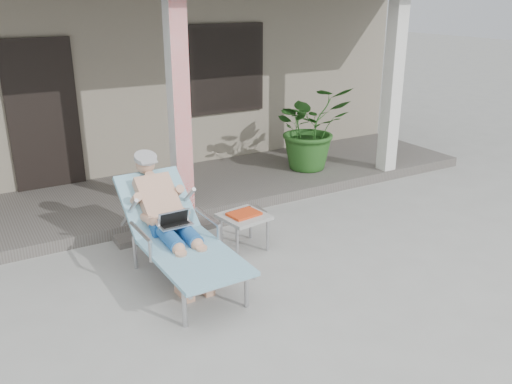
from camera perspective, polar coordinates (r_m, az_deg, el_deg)
ground at (r=5.47m, az=1.48°, el=-10.64°), size 60.00×60.00×0.00m
house at (r=10.83m, az=-17.23°, el=13.28°), size 10.40×5.40×3.30m
porch_deck at (r=7.90m, az=-9.97°, el=-0.34°), size 10.00×2.00×0.15m
porch_step at (r=6.92m, az=-6.57°, el=-3.51°), size 2.00×0.30×0.07m
lounger at (r=5.55m, az=-8.86°, el=-1.39°), size 0.77×1.97×1.27m
side_table at (r=6.22m, az=-1.29°, el=-2.78°), size 0.56×0.56×0.45m
potted_palm at (r=8.65m, az=5.78°, el=6.80°), size 1.38×1.25×1.34m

